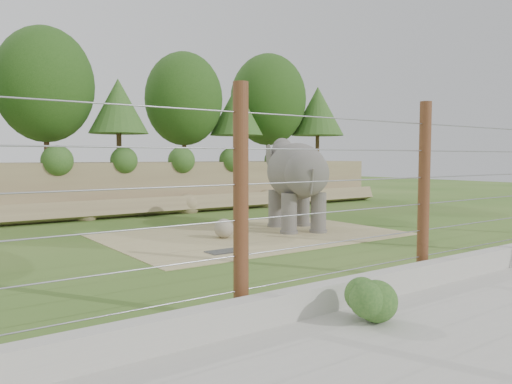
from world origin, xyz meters
TOP-DOWN VIEW (x-y plane):
  - ground at (0.00, 0.00)m, footprint 90.00×90.00m
  - back_embankment at (0.59, 12.68)m, footprint 30.00×5.52m
  - dirt_patch at (0.50, 3.00)m, footprint 10.00×7.00m
  - drain_grate at (-2.08, 0.71)m, footprint 1.00×0.60m
  - elephant at (2.56, 2.95)m, footprint 3.32×4.63m
  - stone_ball at (-0.75, 2.82)m, footprint 0.66×0.66m
  - retaining_wall at (0.00, -5.00)m, footprint 26.00×0.35m
  - barrier_fence at (0.00, -4.50)m, footprint 20.26×0.26m
  - walkway_shrub at (-3.41, -5.80)m, footprint 0.74×0.74m

SIDE VIEW (x-z plane):
  - ground at x=0.00m, z-range 0.00..0.00m
  - dirt_patch at x=0.50m, z-range 0.00..0.02m
  - drain_grate at x=-2.08m, z-range 0.02..0.05m
  - retaining_wall at x=0.00m, z-range 0.00..0.50m
  - stone_ball at x=-0.75m, z-range 0.02..0.68m
  - walkway_shrub at x=-3.41m, z-range 0.01..0.75m
  - elephant at x=2.56m, z-range 0.00..3.44m
  - barrier_fence at x=0.00m, z-range 0.00..4.00m
  - back_embankment at x=0.59m, z-range -0.42..8.35m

